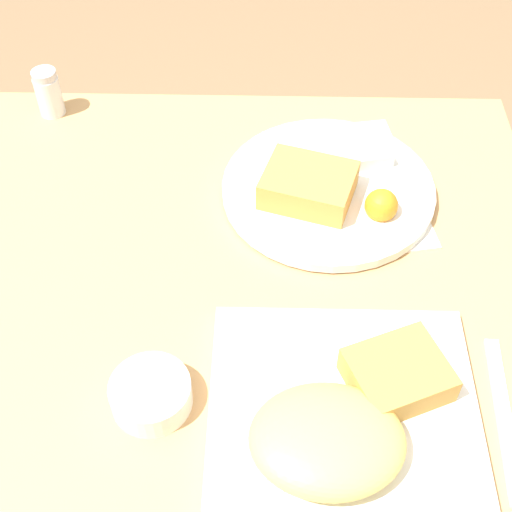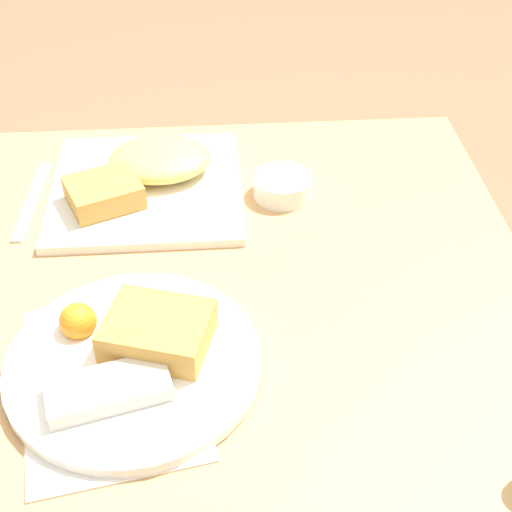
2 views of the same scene
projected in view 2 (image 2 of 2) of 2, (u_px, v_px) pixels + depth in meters
dining_table at (232, 325)px, 1.01m from camera, size 0.80×0.77×0.72m
menu_card at (112, 380)px, 0.80m from camera, size 0.23×0.30×0.00m
plate_square_near at (146, 178)px, 1.08m from camera, size 0.28×0.28×0.06m
plate_oval_far at (135, 355)px, 0.81m from camera, size 0.29×0.29×0.05m
sauce_ramekin at (282, 185)px, 1.07m from camera, size 0.09×0.09×0.03m
butter_knife at (32, 200)px, 1.06m from camera, size 0.03×0.20×0.00m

